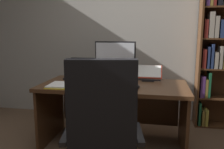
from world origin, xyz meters
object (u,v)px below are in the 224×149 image
Objects in this scene: desk at (115,99)px; open_binder at (68,85)px; reading_stand_with_book at (149,73)px; notepad at (90,83)px; office_chair at (103,143)px; monitor at (115,60)px; laptop at (81,74)px; keyboard at (108,86)px; pen at (92,82)px; computer_mouse at (137,86)px.

desk is 0.58m from open_binder.
notepad is (-0.64, -0.35, -0.07)m from reading_stand_with_book.
desk is 0.35m from notepad.
monitor reaches higher than office_chair.
desk is at bearing 29.80° from open_binder.
office_chair is at bearing -65.03° from laptop.
open_binder reaches higher than notepad.
reading_stand_with_book is at bearing 66.36° from office_chair.
pen is (-0.22, 0.14, 0.00)m from keyboard.
computer_mouse is (0.27, -0.24, 0.21)m from desk.
reading_stand_with_book reaches higher than notepad.
open_binder is at bearing -87.80° from laptop.
keyboard is at bearing 87.72° from office_chair.
keyboard reaches higher than notepad.
open_binder is at bearing -131.65° from monitor.
open_binder reaches higher than pen.
desk is at bearing -22.29° from laptop.
notepad is (-0.36, 0.91, 0.25)m from office_chair.
pen is (-0.62, -0.35, -0.07)m from reading_stand_with_book.
monitor is 2.35× the size of notepad.
keyboard is 0.30m from computer_mouse.
monitor is 0.48m from keyboard.
monitor reaches higher than keyboard.
laptop is 2.41× the size of pen.
keyboard is (-0.00, -0.43, -0.22)m from monitor.
pen reaches higher than desk.
monitor is 0.43m from notepad.
laptop is 0.62m from keyboard.
open_binder is at bearing -136.55° from pen.
reading_stand_with_book is 0.99m from open_binder.
keyboard is (0.44, -0.43, -0.04)m from laptop.
laptop reaches higher than desk.
laptop reaches higher than reading_stand_with_book.
computer_mouse is 0.54m from pen.
reading_stand_with_book reaches higher than open_binder.
reading_stand_with_book reaches higher than desk.
reading_stand_with_book is at bearing 34.40° from desk.
desk is 4.98× the size of reading_stand_with_book.
monitor is 0.42m from pen.
keyboard is 2.00× the size of notepad.
desk is at bearing 83.86° from office_chair.
pen is at bearing 164.53° from computer_mouse.
computer_mouse reaches higher than desk.
monitor reaches higher than notepad.
keyboard is at bearing -97.73° from desk.
keyboard is 0.43m from open_binder.
reading_stand_with_book is (0.28, 1.26, 0.33)m from office_chair.
monitor reaches higher than desk.
keyboard is at bearing -44.36° from laptop.
open_binder is at bearing -147.72° from desk.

